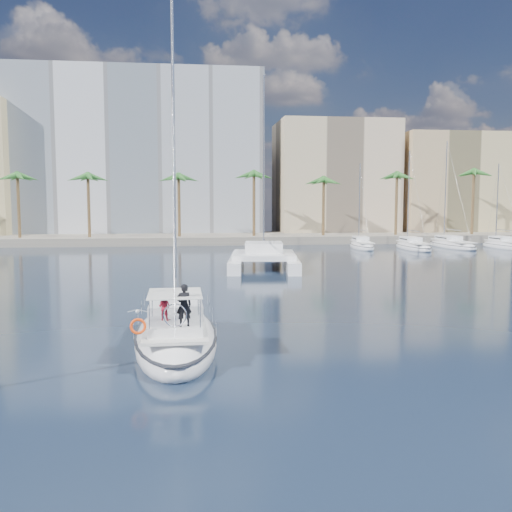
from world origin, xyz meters
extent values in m
plane|color=black|center=(0.00, 0.00, 0.00)|extent=(160.00, 160.00, 0.00)
cube|color=gray|center=(0.00, 61.00, 0.60)|extent=(120.00, 14.00, 1.20)
cube|color=silver|center=(-12.00, 73.00, 14.00)|extent=(42.00, 16.00, 28.00)
cube|color=#C4AA8D|center=(22.00, 70.00, 10.00)|extent=(20.00, 14.00, 20.00)
cube|color=tan|center=(42.00, 68.00, 9.00)|extent=(18.00, 12.00, 18.00)
cylinder|color=brown|center=(0.00, 57.00, 5.25)|extent=(0.44, 0.44, 10.50)
sphere|color=#2A6525|center=(0.00, 57.00, 10.50)|extent=(3.60, 3.60, 3.60)
cylinder|color=brown|center=(34.00, 57.00, 5.25)|extent=(0.44, 0.44, 10.50)
sphere|color=#2A6525|center=(34.00, 57.00, 10.50)|extent=(3.60, 3.60, 3.60)
ellipsoid|color=white|center=(-4.26, -2.52, 0.35)|extent=(3.80, 11.50, 2.38)
ellipsoid|color=black|center=(-4.26, -2.52, 0.69)|extent=(3.83, 11.61, 0.18)
cube|color=silver|center=(-4.26, -2.74, 1.25)|extent=(2.71, 8.63, 0.12)
cube|color=white|center=(-4.27, -1.42, 1.61)|extent=(2.50, 3.78, 0.60)
cube|color=black|center=(-4.27, -1.42, 1.63)|extent=(2.52, 3.34, 0.14)
cylinder|color=#B7BABF|center=(-4.29, -0.10, 8.82)|extent=(0.15, 0.15, 15.02)
cylinder|color=#B7BABF|center=(-4.26, -2.41, 2.81)|extent=(0.17, 4.63, 0.11)
cube|color=white|center=(-4.23, -4.94, 1.49)|extent=(2.21, 2.89, 0.36)
cube|color=silver|center=(-4.23, -5.05, 2.86)|extent=(2.21, 2.89, 0.04)
torus|color=silver|center=(-4.21, -6.04, 2.16)|extent=(0.96, 0.07, 0.96)
torus|color=#EF3F0C|center=(-5.61, -6.50, 1.86)|extent=(0.63, 0.21, 0.64)
imported|color=black|center=(-3.86, -5.86, 2.52)|extent=(0.70, 0.54, 1.71)
imported|color=maroon|center=(-4.68, -4.61, 2.23)|extent=(0.68, 0.62, 1.12)
cube|color=white|center=(1.11, 27.29, 0.55)|extent=(2.82, 13.12, 1.10)
cube|color=white|center=(6.40, 26.63, 0.55)|extent=(2.82, 13.12, 1.10)
cube|color=white|center=(3.67, 26.31, 1.30)|extent=(6.79, 7.87, 0.50)
cube|color=white|center=(3.76, 26.96, 2.00)|extent=(4.06, 4.34, 1.00)
cube|color=black|center=(3.76, 26.96, 2.05)|extent=(4.01, 3.82, 0.18)
cylinder|color=#B7BABF|center=(4.00, 28.91, 10.22)|extent=(0.18, 0.18, 17.43)
ellipsoid|color=silver|center=(-6.51, 3.54, 0.48)|extent=(0.22, 0.43, 0.20)
sphere|color=silver|center=(-6.51, 3.74, 0.50)|extent=(0.11, 0.11, 0.11)
cube|color=gray|center=(-6.81, 3.54, 0.51)|extent=(0.49, 0.18, 0.12)
cube|color=gray|center=(-6.20, 3.54, 0.51)|extent=(0.49, 0.18, 0.12)
camera|label=1|loc=(-3.69, -28.32, 6.71)|focal=40.00mm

